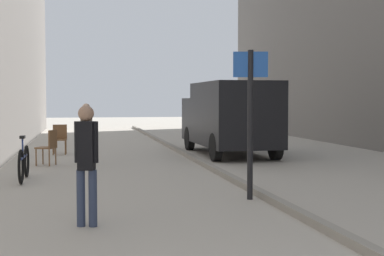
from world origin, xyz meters
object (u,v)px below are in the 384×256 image
(pedestrian_mid_block, at_px, (86,157))
(delivery_van, at_px, (229,116))
(pedestrian_main_foreground, at_px, (86,129))
(street_sign_post, at_px, (250,111))
(bicycle_leaning, at_px, (24,163))
(cafe_chair_by_doorway, at_px, (60,137))
(cafe_chair_near_window, at_px, (49,145))

(pedestrian_mid_block, relative_size, delivery_van, 0.32)
(pedestrian_main_foreground, xyz_separation_m, street_sign_post, (2.74, -6.05, 0.60))
(pedestrian_main_foreground, xyz_separation_m, pedestrian_mid_block, (-0.07, -7.60, 0.02))
(pedestrian_main_foreground, bearing_deg, bicycle_leaning, -102.22)
(pedestrian_main_foreground, distance_m, delivery_van, 4.72)
(delivery_van, distance_m, cafe_chair_by_doorway, 5.43)
(street_sign_post, height_order, bicycle_leaning, street_sign_post)
(pedestrian_main_foreground, relative_size, bicycle_leaning, 0.92)
(bicycle_leaning, relative_size, cafe_chair_near_window, 1.88)
(pedestrian_main_foreground, bearing_deg, street_sign_post, -53.13)
(pedestrian_mid_block, relative_size, cafe_chair_by_doorway, 1.77)
(delivery_van, distance_m, cafe_chair_near_window, 5.76)
(cafe_chair_by_doorway, bearing_deg, pedestrian_main_foreground, 108.44)
(pedestrian_mid_block, relative_size, street_sign_post, 0.64)
(street_sign_post, relative_size, bicycle_leaning, 1.47)
(cafe_chair_near_window, bearing_deg, delivery_van, -47.78)
(pedestrian_main_foreground, xyz_separation_m, delivery_van, (4.44, 1.59, 0.28))
(delivery_van, bearing_deg, pedestrian_main_foreground, -161.05)
(cafe_chair_by_doorway, bearing_deg, street_sign_post, 114.09)
(pedestrian_mid_block, distance_m, delivery_van, 10.24)
(delivery_van, relative_size, bicycle_leaning, 2.93)
(pedestrian_mid_block, relative_size, cafe_chair_near_window, 1.77)
(pedestrian_mid_block, height_order, delivery_van, delivery_van)
(pedestrian_mid_block, xyz_separation_m, cafe_chair_by_doorway, (-0.74, 10.39, -0.42))
(pedestrian_main_foreground, bearing_deg, delivery_van, 32.23)
(street_sign_post, bearing_deg, cafe_chair_by_doorway, -55.43)
(pedestrian_mid_block, distance_m, cafe_chair_by_doorway, 10.42)
(pedestrian_main_foreground, height_order, cafe_chair_near_window, pedestrian_main_foreground)
(delivery_van, relative_size, cafe_chair_by_doorway, 5.52)
(cafe_chair_near_window, bearing_deg, pedestrian_mid_block, -149.38)
(cafe_chair_by_doorway, bearing_deg, pedestrian_mid_block, 96.28)
(delivery_van, height_order, cafe_chair_by_doorway, delivery_van)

